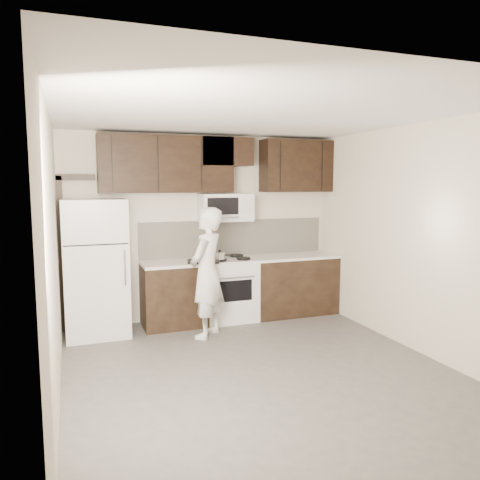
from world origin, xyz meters
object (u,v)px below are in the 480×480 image
microwave (226,207)px  person (207,273)px  stove (228,289)px  refrigerator (96,268)px

microwave → person: 1.20m
stove → microwave: 1.20m
microwave → stove: bearing=-89.9°
microwave → refrigerator: 2.00m
refrigerator → person: 1.46m
stove → person: person is taller
microwave → refrigerator: size_ratio=0.42×
stove → microwave: size_ratio=1.24×
stove → person: bearing=-129.2°
microwave → person: size_ratio=0.45×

